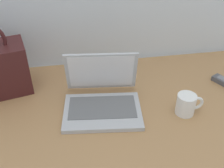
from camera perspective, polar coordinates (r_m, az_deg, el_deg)
name	(u,v)px	position (r m, az deg, el deg)	size (l,w,h in m)	color
desk	(122,109)	(1.15, 2.16, -5.28)	(1.60, 0.76, 0.03)	#A87A4C
laptop	(102,97)	(1.11, -2.11, -2.80)	(0.33, 0.31, 0.21)	#B2B5BA
coffee_mug	(187,104)	(1.12, 15.38, -4.06)	(0.11, 0.08, 0.09)	white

